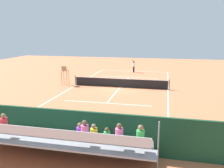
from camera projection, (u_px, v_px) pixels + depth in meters
The scene contains 12 objects.
ground_plane at pixel (120, 87), 25.58m from camera, with size 60.00×60.00×0.00m, color #CC7047.
court_line_markings at pixel (120, 87), 25.62m from camera, with size 10.10×22.20×0.01m.
tennis_net at pixel (120, 83), 25.47m from camera, with size 10.30×0.10×1.07m.
backdrop_wall at pixel (68, 129), 12.03m from camera, with size 18.00×0.16×2.00m, color #194228.
bleacher_stand at pixel (59, 142), 10.65m from camera, with size 9.06×2.40×2.48m.
umpire_chair at pixel (65, 73), 26.39m from camera, with size 0.67×0.67×2.14m.
courtside_bench at pixel (137, 137), 12.09m from camera, with size 1.80×0.40×0.93m.
equipment_bag at pixel (96, 141), 12.50m from camera, with size 0.90×0.36×0.36m, color #334C8C.
tennis_player at pixel (134, 65), 34.92m from camera, with size 0.47×0.56×1.93m.
tennis_racket at pixel (128, 72), 35.28m from camera, with size 0.36×0.58×0.03m.
tennis_ball_near at pixel (142, 76), 32.24m from camera, with size 0.07×0.07×0.07m, color #CCDB33.
tennis_ball_far at pixel (138, 76), 31.99m from camera, with size 0.07×0.07×0.07m, color #CCDB33.
Camera 1 is at (-4.63, 24.51, 5.77)m, focal length 38.24 mm.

